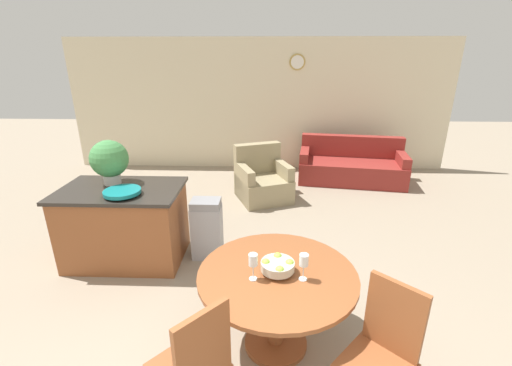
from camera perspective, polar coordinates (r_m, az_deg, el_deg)
wall_back at (r=7.42m, az=0.62°, el=12.79°), size 8.00×0.09×2.70m
dining_table at (r=2.90m, az=3.52°, el=-17.36°), size 1.27×1.27×0.73m
dining_chair_near_left at (r=2.46m, az=-10.19°, el=-27.45°), size 0.59×0.59×0.99m
dining_chair_near_right at (r=2.64m, az=20.44°, el=-24.43°), size 0.59×0.59×0.99m
fruit_bowl at (r=2.76m, az=3.64°, el=-13.56°), size 0.27×0.27×0.12m
wine_glass_left at (r=2.64m, az=-0.49°, el=-12.85°), size 0.07×0.07×0.22m
wine_glass_right at (r=2.66m, az=7.98°, el=-12.77°), size 0.07×0.07×0.22m
kitchen_island at (r=4.38m, az=-20.98°, el=-6.42°), size 1.38×0.88×0.92m
teal_bowl at (r=3.97m, az=-21.40°, el=-1.38°), size 0.39×0.39×0.06m
potted_plant at (r=4.31m, az=-23.24°, el=3.55°), size 0.43×0.43×0.52m
trash_bin at (r=4.22m, az=-8.17°, el=-7.57°), size 0.36×0.27×0.75m
couch at (r=7.01m, az=15.55°, el=2.66°), size 2.10×1.18×0.84m
armchair at (r=5.90m, az=1.08°, el=0.25°), size 1.06×1.07×0.91m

